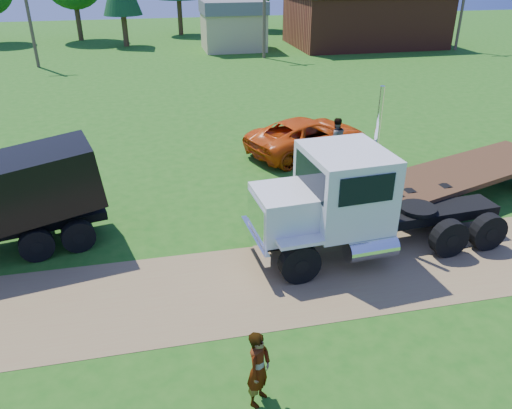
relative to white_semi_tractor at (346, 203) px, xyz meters
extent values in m
plane|color=#1B5512|center=(-0.71, -1.24, -1.78)|extent=(140.00, 140.00, 0.00)
cube|color=brown|center=(-0.71, -1.24, -1.77)|extent=(120.00, 4.20, 0.01)
cube|color=black|center=(1.31, 0.12, -0.87)|extent=(8.54, 1.66, 0.34)
cylinder|color=black|center=(-1.87, -1.32, -1.16)|extent=(1.27, 0.48, 1.24)
cylinder|color=black|center=(-1.87, -1.32, -1.16)|extent=(0.46, 0.45, 0.44)
cylinder|color=black|center=(-2.04, 1.10, -1.16)|extent=(1.27, 0.48, 1.24)
cylinder|color=black|center=(-2.04, 1.10, -1.16)|extent=(0.46, 0.45, 0.44)
cylinder|color=black|center=(3.20, -0.96, -1.16)|extent=(1.27, 0.48, 1.24)
cylinder|color=black|center=(3.20, -0.96, -1.16)|extent=(0.46, 0.45, 0.44)
cylinder|color=black|center=(3.04, 1.46, -1.16)|extent=(1.27, 0.48, 1.24)
cylinder|color=black|center=(3.04, 1.46, -1.16)|extent=(0.46, 0.45, 0.44)
cylinder|color=black|center=(4.67, -0.86, -1.16)|extent=(1.27, 0.48, 1.24)
cylinder|color=black|center=(4.67, -0.86, -1.16)|extent=(0.46, 0.45, 0.44)
cylinder|color=black|center=(4.50, 1.56, -1.16)|extent=(1.27, 0.48, 1.24)
cylinder|color=black|center=(4.50, 1.56, -1.16)|extent=(0.46, 0.45, 0.44)
cube|color=silver|center=(-1.90, -0.10, -0.02)|extent=(2.17, 2.06, 1.36)
cube|color=white|center=(-2.92, -0.17, -0.08)|extent=(0.21, 1.70, 1.13)
cube|color=white|center=(-2.98, -0.18, -0.87)|extent=(0.35, 2.61, 0.34)
cube|color=silver|center=(-0.10, 0.02, 0.54)|extent=(2.56, 2.88, 2.38)
cube|color=black|center=(-1.26, -0.06, 1.05)|extent=(0.21, 2.26, 0.96)
cube|color=black|center=(0.00, -1.34, 1.05)|extent=(1.70, 0.16, 0.85)
cube|color=black|center=(-0.19, 1.39, 1.05)|extent=(1.70, 0.16, 0.85)
cube|color=silver|center=(-1.87, -1.32, -0.42)|extent=(1.39, 0.60, 0.11)
cube|color=silver|center=(-2.04, 1.10, -0.42)|extent=(1.39, 0.60, 0.11)
cylinder|color=white|center=(0.39, -1.25, -0.99)|extent=(1.63, 0.79, 0.68)
cylinder|color=white|center=(1.16, 0.73, 0.83)|extent=(0.17, 0.17, 5.21)
cylinder|color=black|center=(2.67, 0.22, -0.61)|extent=(1.33, 1.33, 0.14)
cylinder|color=black|center=(-9.64, 1.57, -1.24)|extent=(1.12, 0.59, 1.07)
cylinder|color=black|center=(-9.64, 1.57, -1.24)|extent=(0.45, 0.44, 0.38)
cylinder|color=black|center=(-10.12, 3.57, -1.24)|extent=(1.12, 0.59, 1.07)
cylinder|color=black|center=(-10.12, 3.57, -1.24)|extent=(0.45, 0.44, 0.38)
cylinder|color=black|center=(-8.40, 1.88, -1.24)|extent=(1.12, 0.59, 1.07)
cylinder|color=black|center=(-8.40, 1.88, -1.24)|extent=(0.45, 0.44, 0.38)
cylinder|color=black|center=(-8.89, 3.87, -1.24)|extent=(1.12, 0.59, 1.07)
cylinder|color=black|center=(-8.89, 3.87, -1.24)|extent=(0.45, 0.44, 0.38)
cube|color=black|center=(-9.69, 2.62, 0.42)|extent=(4.72, 3.29, 2.37)
imported|color=#D14309|center=(1.64, 8.89, -0.92)|extent=(6.81, 4.90, 1.72)
cube|color=#392812|center=(6.22, 2.87, -0.66)|extent=(8.89, 5.12, 0.19)
cube|color=black|center=(6.22, 2.87, -0.93)|extent=(8.42, 3.71, 0.27)
cylinder|color=black|center=(4.04, 0.97, -1.24)|extent=(1.11, 0.64, 1.07)
cylinder|color=black|center=(3.34, 3.09, -1.24)|extent=(1.11, 0.64, 1.07)
cylinder|color=black|center=(8.39, 4.77, -1.24)|extent=(1.11, 0.64, 1.07)
cube|color=black|center=(2.28, 1.56, -0.13)|extent=(0.16, 0.16, 1.07)
imported|color=#999999|center=(-4.03, -5.41, -0.85)|extent=(0.77, 0.80, 1.85)
imported|color=#999999|center=(2.68, 7.92, -0.78)|extent=(1.00, 0.80, 1.99)
cube|color=brown|center=(17.29, 38.76, 0.72)|extent=(15.00, 10.00, 5.00)
cube|color=tan|center=(3.29, 38.76, 0.02)|extent=(6.00, 5.00, 3.60)
cube|color=slate|center=(3.29, 38.76, 2.32)|extent=(6.20, 5.40, 1.20)
cylinder|color=brown|center=(-14.71, 33.76, 2.72)|extent=(0.28, 0.28, 9.00)
cylinder|color=brown|center=(5.29, 33.76, 2.72)|extent=(0.28, 0.28, 9.00)
cylinder|color=brown|center=(25.29, 33.76, 2.72)|extent=(0.28, 0.28, 9.00)
cylinder|color=#372216|center=(-12.49, 48.71, -0.02)|extent=(0.56, 0.56, 3.52)
cylinder|color=#372216|center=(-1.07, 50.55, 0.25)|extent=(0.56, 0.56, 4.05)
cylinder|color=#372216|center=(8.45, 53.06, -0.37)|extent=(0.56, 0.56, 2.81)
cylinder|color=#372216|center=(13.41, 49.23, 0.19)|extent=(0.56, 0.56, 3.94)
cylinder|color=#372216|center=(26.21, 48.68, -0.20)|extent=(0.56, 0.56, 3.16)
cylinder|color=#372216|center=(-7.40, 43.37, -0.20)|extent=(0.56, 0.56, 3.15)
cylinder|color=#372216|center=(22.67, 51.96, 0.01)|extent=(0.56, 0.56, 3.58)
camera|label=1|loc=(-5.77, -13.05, 6.97)|focal=35.00mm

